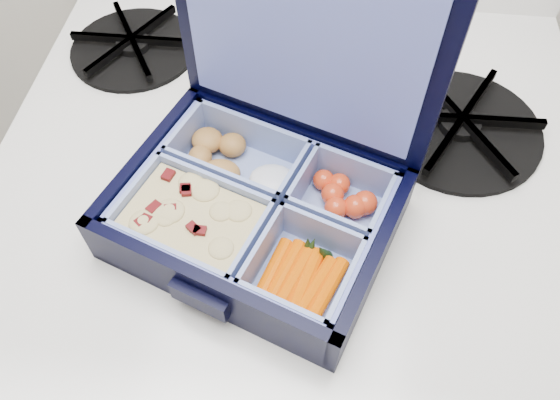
% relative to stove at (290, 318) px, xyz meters
% --- Properties ---
extents(stove, '(0.66, 0.66, 1.00)m').
position_rel_stove_xyz_m(stove, '(0.00, 0.00, 0.00)').
color(stove, white).
rests_on(stove, floor).
extents(bento_box, '(0.31, 0.27, 0.06)m').
position_rel_stove_xyz_m(bento_box, '(-0.03, -0.12, 0.53)').
color(bento_box, black).
rests_on(bento_box, stove).
extents(burner_grate, '(0.19, 0.19, 0.03)m').
position_rel_stove_xyz_m(burner_grate, '(0.18, 0.04, 0.51)').
color(burner_grate, black).
rests_on(burner_grate, stove).
extents(burner_grate_rear, '(0.16, 0.16, 0.02)m').
position_rel_stove_xyz_m(burner_grate_rear, '(-0.22, 0.14, 0.51)').
color(burner_grate_rear, black).
rests_on(burner_grate_rear, stove).
extents(fork, '(0.08, 0.17, 0.01)m').
position_rel_stove_xyz_m(fork, '(-0.01, 0.01, 0.50)').
color(fork, '#AAA8B4').
rests_on(fork, stove).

